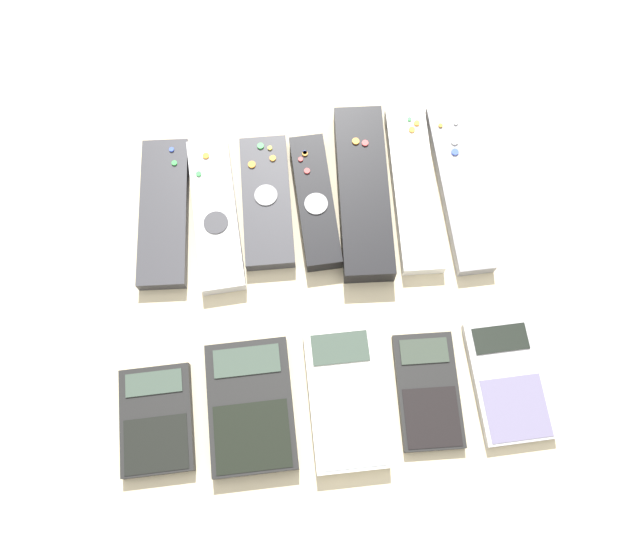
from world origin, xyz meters
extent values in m
plane|color=beige|center=(0.00, 0.00, 0.00)|extent=(3.00, 3.00, 0.00)
cube|color=#333338|center=(-0.17, 0.14, 0.01)|extent=(0.07, 0.19, 0.02)
cylinder|color=blue|center=(-0.16, 0.22, 0.02)|extent=(0.01, 0.01, 0.00)
cylinder|color=green|center=(-0.16, 0.20, 0.02)|extent=(0.01, 0.01, 0.00)
cube|color=silver|center=(-0.11, 0.13, 0.01)|extent=(0.06, 0.20, 0.02)
cylinder|color=#38383D|center=(-0.11, 0.11, 0.02)|extent=(0.03, 0.03, 0.00)
cylinder|color=orange|center=(-0.12, 0.20, 0.02)|extent=(0.01, 0.01, 0.00)
cylinder|color=green|center=(-0.13, 0.18, 0.02)|extent=(0.01, 0.01, 0.00)
cube|color=#333338|center=(-0.05, 0.14, 0.01)|extent=(0.06, 0.17, 0.02)
cylinder|color=#99999E|center=(-0.05, 0.14, 0.02)|extent=(0.03, 0.03, 0.00)
cylinder|color=orange|center=(-0.06, 0.19, 0.02)|extent=(0.01, 0.01, 0.00)
cylinder|color=yellow|center=(-0.04, 0.21, 0.02)|extent=(0.01, 0.01, 0.00)
cylinder|color=green|center=(-0.05, 0.21, 0.02)|extent=(0.01, 0.01, 0.00)
cylinder|color=orange|center=(-0.04, 0.19, 0.02)|extent=(0.01, 0.01, 0.00)
cube|color=black|center=(0.01, 0.13, 0.01)|extent=(0.05, 0.17, 0.02)
cylinder|color=#99999E|center=(0.01, 0.12, 0.02)|extent=(0.03, 0.03, 0.00)
cylinder|color=blue|center=(0.00, 0.19, 0.02)|extent=(0.01, 0.01, 0.00)
cylinder|color=orange|center=(0.00, 0.19, 0.02)|extent=(0.01, 0.01, 0.00)
cylinder|color=red|center=(-0.01, 0.18, 0.02)|extent=(0.01, 0.01, 0.00)
cylinder|color=red|center=(0.00, 0.17, 0.02)|extent=(0.01, 0.01, 0.00)
cube|color=black|center=(0.06, 0.14, 0.01)|extent=(0.07, 0.22, 0.03)
cylinder|color=orange|center=(0.06, 0.20, 0.03)|extent=(0.01, 0.01, 0.00)
cylinder|color=red|center=(0.07, 0.19, 0.03)|extent=(0.01, 0.01, 0.00)
cube|color=white|center=(0.13, 0.14, 0.01)|extent=(0.06, 0.22, 0.02)
cylinder|color=green|center=(0.13, 0.23, 0.02)|extent=(0.01, 0.01, 0.00)
cylinder|color=orange|center=(0.14, 0.22, 0.02)|extent=(0.01, 0.01, 0.00)
cylinder|color=orange|center=(0.13, 0.21, 0.02)|extent=(0.01, 0.01, 0.00)
cube|color=gray|center=(0.18, 0.13, 0.01)|extent=(0.04, 0.22, 0.02)
cylinder|color=orange|center=(0.17, 0.21, 0.02)|extent=(0.01, 0.01, 0.00)
cylinder|color=silver|center=(0.18, 0.19, 0.02)|extent=(0.01, 0.01, 0.00)
cylinder|color=blue|center=(0.18, 0.17, 0.02)|extent=(0.01, 0.01, 0.00)
cylinder|color=silver|center=(0.19, 0.21, 0.02)|extent=(0.01, 0.01, 0.00)
cube|color=black|center=(-0.19, -0.10, 0.01)|extent=(0.08, 0.11, 0.01)
cube|color=#38473D|center=(-0.19, -0.06, 0.01)|extent=(0.06, 0.03, 0.00)
cube|color=black|center=(-0.19, -0.13, 0.01)|extent=(0.07, 0.06, 0.00)
cube|color=black|center=(-0.09, -0.10, 0.01)|extent=(0.09, 0.14, 0.02)
cube|color=#38473D|center=(-0.09, -0.05, 0.02)|extent=(0.07, 0.03, 0.00)
cube|color=black|center=(-0.09, -0.13, 0.02)|extent=(0.08, 0.07, 0.00)
cube|color=silver|center=(0.01, -0.10, 0.01)|extent=(0.08, 0.15, 0.02)
cube|color=#38473D|center=(0.01, -0.05, 0.02)|extent=(0.06, 0.03, 0.00)
cube|color=#929AA0|center=(0.01, -0.14, 0.02)|extent=(0.07, 0.08, 0.00)
cube|color=black|center=(0.10, -0.10, 0.01)|extent=(0.07, 0.13, 0.01)
cube|color=#333D33|center=(0.10, -0.06, 0.01)|extent=(0.05, 0.03, 0.00)
cube|color=black|center=(0.10, -0.13, 0.01)|extent=(0.06, 0.07, 0.00)
cube|color=#B2B2B7|center=(0.19, -0.10, 0.01)|extent=(0.08, 0.13, 0.01)
cube|color=black|center=(0.19, -0.06, 0.01)|extent=(0.06, 0.03, 0.00)
cube|color=slate|center=(0.19, -0.13, 0.01)|extent=(0.07, 0.07, 0.00)
camera|label=1|loc=(-0.03, -0.19, 0.68)|focal=35.00mm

